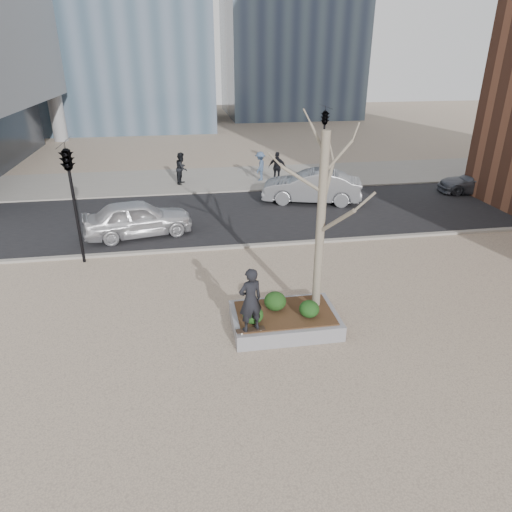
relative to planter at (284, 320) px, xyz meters
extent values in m
plane|color=tan|center=(-1.00, 0.00, -0.23)|extent=(120.00, 120.00, 0.00)
cube|color=black|center=(-1.00, 10.00, -0.21)|extent=(60.00, 8.00, 0.02)
cube|color=gray|center=(-1.00, 17.00, -0.21)|extent=(60.00, 6.00, 0.02)
cube|color=gray|center=(0.00, 0.00, 0.00)|extent=(3.00, 2.00, 0.45)
cube|color=#382314|center=(0.00, 0.00, 0.25)|extent=(2.70, 1.70, 0.04)
ellipsoid|color=#1B3B12|center=(-0.97, -0.37, 0.51)|extent=(0.57, 0.57, 0.48)
ellipsoid|color=black|center=(-0.24, 0.21, 0.54)|extent=(0.64, 0.64, 0.54)
ellipsoid|color=#143711|center=(0.62, -0.32, 0.50)|extent=(0.56, 0.56, 0.48)
imported|color=black|center=(-1.10, -0.76, 1.20)|extent=(0.75, 0.61, 1.79)
imported|color=silver|center=(-4.61, 8.03, 0.57)|extent=(4.81, 2.71, 1.54)
imported|color=gray|center=(3.98, 11.43, 0.63)|extent=(5.36, 3.08, 1.67)
imported|color=#4D5058|center=(13.60, 11.59, 0.40)|extent=(4.45, 2.56, 1.21)
imported|color=black|center=(-2.62, 16.23, 0.72)|extent=(0.95, 1.08, 1.85)
imported|color=#3F5372|center=(2.10, 16.24, 0.67)|extent=(1.04, 1.28, 1.73)
imported|color=black|center=(3.03, 15.57, 0.71)|extent=(1.16, 0.82, 1.83)
camera|label=1|loc=(-2.62, -10.90, 7.06)|focal=32.00mm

